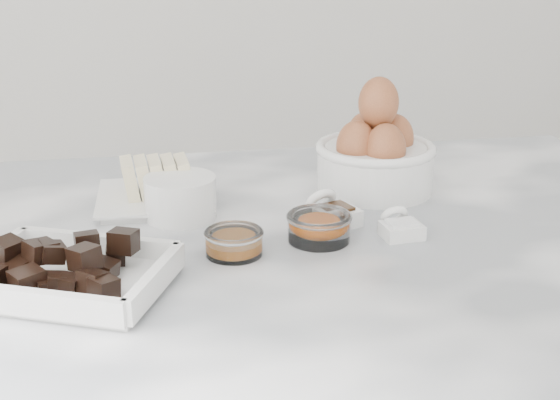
{
  "coord_description": "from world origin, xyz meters",
  "views": [
    {
      "loc": [
        -0.14,
        -0.9,
        1.32
      ],
      "look_at": [
        0.02,
        0.03,
        0.98
      ],
      "focal_mm": 50.0,
      "sensor_mm": 36.0,
      "label": 1
    }
  ],
  "objects_px": {
    "zest_bowl": "(319,226)",
    "vanilla_spoon": "(330,212)",
    "butter_plate": "(152,188)",
    "egg_bowl": "(375,154)",
    "salt_spoon": "(400,226)",
    "sugar_ramekin": "(180,196)",
    "chocolate_dish": "(69,270)",
    "honey_bowl": "(234,242)"
  },
  "relations": [
    {
      "from": "vanilla_spoon",
      "to": "butter_plate",
      "type": "bearing_deg",
      "value": 153.29
    },
    {
      "from": "butter_plate",
      "to": "salt_spoon",
      "type": "relative_size",
      "value": 2.57
    },
    {
      "from": "vanilla_spoon",
      "to": "honey_bowl",
      "type": "bearing_deg",
      "value": -150.09
    },
    {
      "from": "vanilla_spoon",
      "to": "salt_spoon",
      "type": "distance_m",
      "value": 0.1
    },
    {
      "from": "chocolate_dish",
      "to": "sugar_ramekin",
      "type": "relative_size",
      "value": 2.66
    },
    {
      "from": "zest_bowl",
      "to": "sugar_ramekin",
      "type": "bearing_deg",
      "value": 146.61
    },
    {
      "from": "sugar_ramekin",
      "to": "salt_spoon",
      "type": "xyz_separation_m",
      "value": [
        0.27,
        -0.11,
        -0.02
      ]
    },
    {
      "from": "sugar_ramekin",
      "to": "vanilla_spoon",
      "type": "height_order",
      "value": "sugar_ramekin"
    },
    {
      "from": "egg_bowl",
      "to": "butter_plate",
      "type": "bearing_deg",
      "value": -179.09
    },
    {
      "from": "butter_plate",
      "to": "vanilla_spoon",
      "type": "distance_m",
      "value": 0.26
    },
    {
      "from": "honey_bowl",
      "to": "zest_bowl",
      "type": "height_order",
      "value": "zest_bowl"
    },
    {
      "from": "chocolate_dish",
      "to": "vanilla_spoon",
      "type": "relative_size",
      "value": 2.89
    },
    {
      "from": "zest_bowl",
      "to": "vanilla_spoon",
      "type": "distance_m",
      "value": 0.06
    },
    {
      "from": "egg_bowl",
      "to": "salt_spoon",
      "type": "height_order",
      "value": "egg_bowl"
    },
    {
      "from": "egg_bowl",
      "to": "vanilla_spoon",
      "type": "bearing_deg",
      "value": -128.47
    },
    {
      "from": "sugar_ramekin",
      "to": "egg_bowl",
      "type": "distance_m",
      "value": 0.3
    },
    {
      "from": "butter_plate",
      "to": "vanilla_spoon",
      "type": "xyz_separation_m",
      "value": [
        0.23,
        -0.12,
        -0.01
      ]
    },
    {
      "from": "sugar_ramekin",
      "to": "honey_bowl",
      "type": "xyz_separation_m",
      "value": [
        0.06,
        -0.13,
        -0.02
      ]
    },
    {
      "from": "zest_bowl",
      "to": "vanilla_spoon",
      "type": "xyz_separation_m",
      "value": [
        0.03,
        0.05,
        -0.0
      ]
    },
    {
      "from": "chocolate_dish",
      "to": "butter_plate",
      "type": "xyz_separation_m",
      "value": [
        0.09,
        0.26,
        0.0
      ]
    },
    {
      "from": "chocolate_dish",
      "to": "egg_bowl",
      "type": "distance_m",
      "value": 0.5
    },
    {
      "from": "zest_bowl",
      "to": "egg_bowl",
      "type": "bearing_deg",
      "value": 54.88
    },
    {
      "from": "honey_bowl",
      "to": "butter_plate",
      "type": "bearing_deg",
      "value": 115.43
    },
    {
      "from": "salt_spoon",
      "to": "honey_bowl",
      "type": "bearing_deg",
      "value": -173.98
    },
    {
      "from": "sugar_ramekin",
      "to": "zest_bowl",
      "type": "xyz_separation_m",
      "value": [
        0.17,
        -0.11,
        -0.01
      ]
    },
    {
      "from": "egg_bowl",
      "to": "honey_bowl",
      "type": "height_order",
      "value": "egg_bowl"
    },
    {
      "from": "chocolate_dish",
      "to": "vanilla_spoon",
      "type": "height_order",
      "value": "chocolate_dish"
    },
    {
      "from": "egg_bowl",
      "to": "salt_spoon",
      "type": "relative_size",
      "value": 2.76
    },
    {
      "from": "butter_plate",
      "to": "chocolate_dish",
      "type": "bearing_deg",
      "value": -110.19
    },
    {
      "from": "zest_bowl",
      "to": "salt_spoon",
      "type": "distance_m",
      "value": 0.11
    },
    {
      "from": "chocolate_dish",
      "to": "zest_bowl",
      "type": "xyz_separation_m",
      "value": [
        0.3,
        0.09,
        -0.0
      ]
    },
    {
      "from": "honey_bowl",
      "to": "sugar_ramekin",
      "type": "bearing_deg",
      "value": 112.75
    },
    {
      "from": "butter_plate",
      "to": "vanilla_spoon",
      "type": "bearing_deg",
      "value": -26.71
    },
    {
      "from": "sugar_ramekin",
      "to": "vanilla_spoon",
      "type": "xyz_separation_m",
      "value": [
        0.19,
        -0.06,
        -0.02
      ]
    },
    {
      "from": "chocolate_dish",
      "to": "honey_bowl",
      "type": "height_order",
      "value": "chocolate_dish"
    },
    {
      "from": "zest_bowl",
      "to": "butter_plate",
      "type": "bearing_deg",
      "value": 140.0
    },
    {
      "from": "sugar_ramekin",
      "to": "honey_bowl",
      "type": "height_order",
      "value": "sugar_ramekin"
    },
    {
      "from": "zest_bowl",
      "to": "vanilla_spoon",
      "type": "height_order",
      "value": "vanilla_spoon"
    },
    {
      "from": "honey_bowl",
      "to": "chocolate_dish",
      "type": "bearing_deg",
      "value": -161.72
    },
    {
      "from": "egg_bowl",
      "to": "zest_bowl",
      "type": "xyz_separation_m",
      "value": [
        -0.12,
        -0.18,
        -0.04
      ]
    },
    {
      "from": "sugar_ramekin",
      "to": "salt_spoon",
      "type": "bearing_deg",
      "value": -22.35
    },
    {
      "from": "butter_plate",
      "to": "egg_bowl",
      "type": "height_order",
      "value": "egg_bowl"
    }
  ]
}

